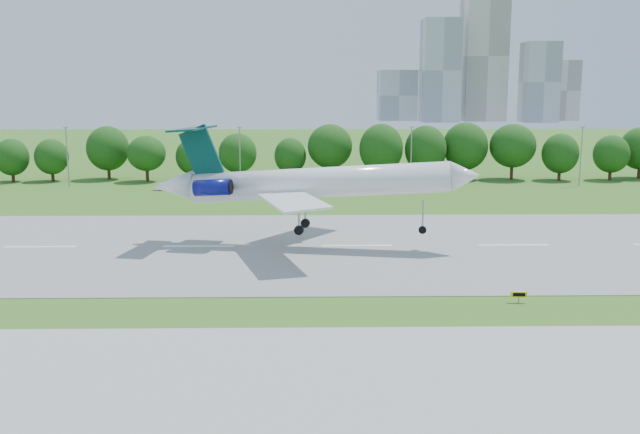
{
  "coord_description": "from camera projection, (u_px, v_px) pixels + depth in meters",
  "views": [
    {
      "loc": [
        -6.22,
        -63.22,
        19.59
      ],
      "look_at": [
        -4.8,
        18.0,
        5.05
      ],
      "focal_mm": 40.0,
      "sensor_mm": 36.0,
      "label": 1
    }
  ],
  "objects": [
    {
      "name": "taxiway",
      "position": [
        400.0,
        384.0,
        48.06
      ],
      "size": [
        400.0,
        23.0,
        0.08
      ],
      "primitive_type": "cube",
      "color": "#ADADA8",
      "rests_on": "ground"
    },
    {
      "name": "service_vehicle_b",
      "position": [
        223.0,
        185.0,
        143.83
      ],
      "size": [
        3.27,
        1.36,
        1.11
      ],
      "primitive_type": "imported",
      "rotation": [
        0.0,
        0.0,
        1.59
      ],
      "color": "white",
      "rests_on": "ground"
    },
    {
      "name": "skyline",
      "position": [
        477.0,
        72.0,
        446.6
      ],
      "size": [
        127.0,
        52.0,
        80.0
      ],
      "color": "#B2B2B7",
      "rests_on": "ground"
    },
    {
      "name": "tree_line",
      "position": [
        336.0,
        152.0,
        155.24
      ],
      "size": [
        288.4,
        8.4,
        10.4
      ],
      "color": "#382314",
      "rests_on": "ground"
    },
    {
      "name": "service_vehicle_a",
      "position": [
        162.0,
        188.0,
        140.41
      ],
      "size": [
        3.37,
        1.21,
        1.11
      ],
      "primitive_type": "imported",
      "rotation": [
        0.0,
        0.0,
        1.58
      ],
      "color": "white",
      "rests_on": "ground"
    },
    {
      "name": "light_poles",
      "position": [
        326.0,
        156.0,
        145.33
      ],
      "size": [
        175.9,
        0.25,
        12.19
      ],
      "color": "gray",
      "rests_on": "ground"
    },
    {
      "name": "ground",
      "position": [
        375.0,
        305.0,
        65.78
      ],
      "size": [
        600.0,
        600.0,
        0.0
      ],
      "primitive_type": "plane",
      "color": "#336119",
      "rests_on": "ground"
    },
    {
      "name": "taxi_sign_centre",
      "position": [
        519.0,
        295.0,
        66.28
      ],
      "size": [
        1.53,
        0.29,
        1.07
      ],
      "rotation": [
        0.0,
        0.0,
        -0.07
      ],
      "color": "gray",
      "rests_on": "ground"
    },
    {
      "name": "runway",
      "position": [
        357.0,
        246.0,
        90.38
      ],
      "size": [
        400.0,
        45.0,
        0.08
      ],
      "primitive_type": "cube",
      "color": "gray",
      "rests_on": "ground"
    },
    {
      "name": "airliner",
      "position": [
        303.0,
        182.0,
        89.16
      ],
      "size": [
        41.28,
        29.68,
        13.44
      ],
      "rotation": [
        0.0,
        -0.06,
        -0.16
      ],
      "color": "white",
      "rests_on": "ground"
    }
  ]
}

